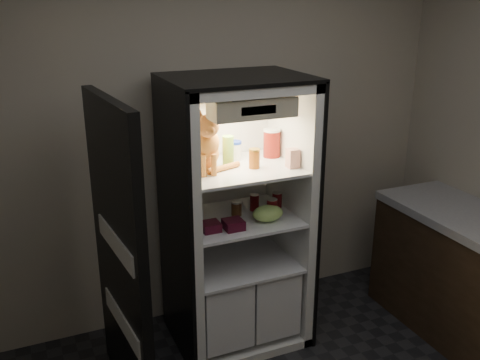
% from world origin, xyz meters
% --- Properties ---
extents(room_shell, '(3.60, 3.60, 3.60)m').
position_xyz_m(room_shell, '(0.00, 0.00, 1.62)').
color(room_shell, white).
rests_on(room_shell, floor).
extents(refrigerator, '(0.90, 0.72, 1.88)m').
position_xyz_m(refrigerator, '(0.00, 1.38, 0.79)').
color(refrigerator, white).
rests_on(refrigerator, floor).
extents(fridge_door, '(0.14, 0.87, 1.85)m').
position_xyz_m(fridge_door, '(-0.85, 1.06, 0.91)').
color(fridge_door, black).
rests_on(fridge_door, floor).
extents(tabby_cat, '(0.35, 0.41, 0.42)m').
position_xyz_m(tabby_cat, '(-0.22, 1.34, 1.45)').
color(tabby_cat, '#AF5916').
rests_on(tabby_cat, refrigerator).
extents(parmesan_shaker, '(0.08, 0.08, 0.20)m').
position_xyz_m(parmesan_shaker, '(-0.05, 1.38, 1.39)').
color(parmesan_shaker, '#238027').
rests_on(parmesan_shaker, refrigerator).
extents(mayo_tub, '(0.09, 0.09, 0.13)m').
position_xyz_m(mayo_tub, '(0.04, 1.49, 1.35)').
color(mayo_tub, white).
rests_on(mayo_tub, refrigerator).
extents(salsa_jar, '(0.07, 0.07, 0.13)m').
position_xyz_m(salsa_jar, '(0.09, 1.26, 1.35)').
color(salsa_jar, maroon).
rests_on(salsa_jar, refrigerator).
extents(pepper_jar, '(0.12, 0.12, 0.20)m').
position_xyz_m(pepper_jar, '(0.30, 1.45, 1.39)').
color(pepper_jar, maroon).
rests_on(pepper_jar, refrigerator).
extents(cream_carton, '(0.07, 0.07, 0.12)m').
position_xyz_m(cream_carton, '(0.32, 1.17, 1.35)').
color(cream_carton, white).
rests_on(cream_carton, refrigerator).
extents(soda_can_a, '(0.06, 0.06, 0.12)m').
position_xyz_m(soda_can_a, '(0.15, 1.38, 1.00)').
color(soda_can_a, black).
rests_on(soda_can_a, refrigerator).
extents(soda_can_b, '(0.07, 0.07, 0.12)m').
position_xyz_m(soda_can_b, '(0.30, 1.34, 1.00)').
color(soda_can_b, black).
rests_on(soda_can_b, refrigerator).
extents(soda_can_c, '(0.07, 0.07, 0.13)m').
position_xyz_m(soda_can_c, '(0.20, 1.22, 1.01)').
color(soda_can_c, black).
rests_on(soda_can_c, refrigerator).
extents(condiment_jar, '(0.07, 0.07, 0.10)m').
position_xyz_m(condiment_jar, '(0.00, 1.36, 0.99)').
color(condiment_jar, '#543118').
rests_on(condiment_jar, refrigerator).
extents(grape_bag, '(0.21, 0.15, 0.10)m').
position_xyz_m(grape_bag, '(0.15, 1.18, 0.99)').
color(grape_bag, '#99CB5E').
rests_on(grape_bag, refrigerator).
extents(berry_box_left, '(0.11, 0.11, 0.06)m').
position_xyz_m(berry_box_left, '(-0.25, 1.18, 0.97)').
color(berry_box_left, '#520D21').
rests_on(berry_box_left, refrigerator).
extents(berry_box_right, '(0.12, 0.12, 0.06)m').
position_xyz_m(berry_box_right, '(-0.11, 1.15, 0.97)').
color(berry_box_right, '#520D21').
rests_on(berry_box_right, refrigerator).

